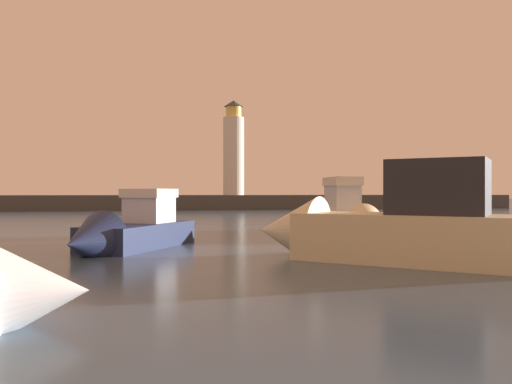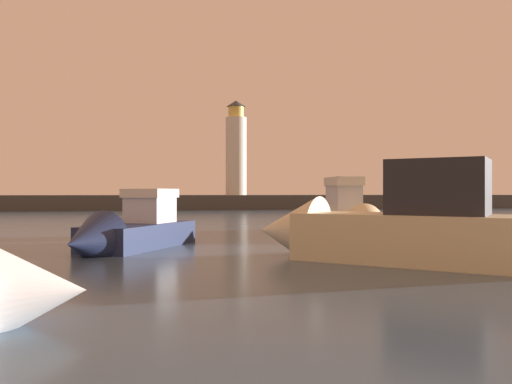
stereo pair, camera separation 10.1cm
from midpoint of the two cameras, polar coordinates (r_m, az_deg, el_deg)
ground_plane at (r=30.94m, az=-6.61°, el=-3.74°), size 220.00×220.00×0.00m
breakwater at (r=59.95m, az=-8.19°, el=-1.14°), size 80.38×6.97×1.66m
lighthouse at (r=60.65m, az=-2.19°, el=4.68°), size 2.46×2.46×11.21m
motorboat_0 at (r=15.44m, az=13.86°, el=-3.86°), size 7.80×7.03×3.28m
motorboat_3 at (r=18.24m, az=-14.26°, el=-4.38°), size 4.81×6.61×2.61m
motorboat_6 at (r=24.88m, az=10.70°, el=-2.68°), size 2.27×7.56×3.10m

